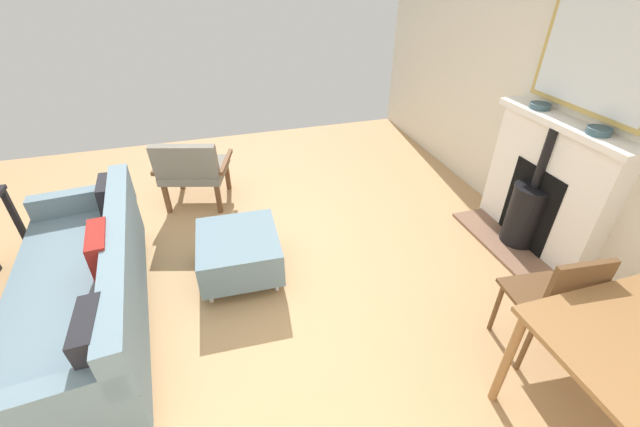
% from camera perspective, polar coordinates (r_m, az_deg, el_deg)
% --- Properties ---
extents(ground_plane, '(5.57, 5.73, 0.01)m').
position_cam_1_polar(ground_plane, '(3.43, -12.73, -7.79)').
color(ground_plane, tan).
extents(wall_left, '(0.12, 5.73, 2.64)m').
position_cam_1_polar(wall_left, '(3.92, 30.71, 15.96)').
color(wall_left, beige).
rests_on(wall_left, ground).
extents(fireplace, '(0.52, 1.23, 1.14)m').
position_cam_1_polar(fireplace, '(3.82, 28.97, 2.60)').
color(fireplace, brown).
rests_on(fireplace, ground).
extents(mirror_over_mantel, '(0.04, 1.02, 0.87)m').
position_cam_1_polar(mirror_over_mantel, '(3.55, 35.34, 18.52)').
color(mirror_over_mantel, tan).
extents(mantel_bowl_near, '(0.16, 0.16, 0.04)m').
position_cam_1_polar(mantel_bowl_near, '(3.77, 28.94, 13.34)').
color(mantel_bowl_near, '#334C56').
rests_on(mantel_bowl_near, fireplace).
extents(mantel_bowl_far, '(0.16, 0.16, 0.05)m').
position_cam_1_polar(mantel_bowl_far, '(3.42, 35.03, 9.68)').
color(mantel_bowl_far, '#334C56').
rests_on(mantel_bowl_far, fireplace).
extents(sofa, '(0.96, 2.04, 0.77)m').
position_cam_1_polar(sofa, '(3.09, -30.41, -9.45)').
color(sofa, '#B2B2B7').
rests_on(sofa, ground).
extents(ottoman, '(0.64, 0.69, 0.37)m').
position_cam_1_polar(ottoman, '(3.22, -11.50, -5.27)').
color(ottoman, '#B2B2B7').
rests_on(ottoman, ground).
extents(armchair_accent, '(0.80, 0.73, 0.74)m').
position_cam_1_polar(armchair_accent, '(4.14, -17.80, 6.23)').
color(armchair_accent, brown).
rests_on(armchair_accent, ground).
extents(dining_chair_near_fireplace, '(0.44, 0.44, 0.85)m').
position_cam_1_polar(dining_chair_near_fireplace, '(2.76, 30.65, -10.48)').
color(dining_chair_near_fireplace, brown).
rests_on(dining_chair_near_fireplace, ground).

